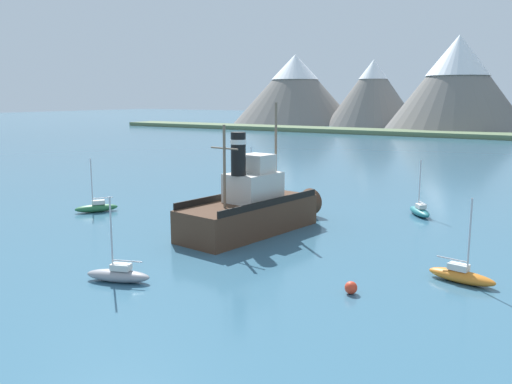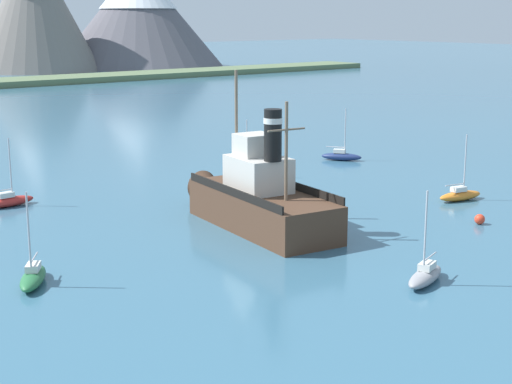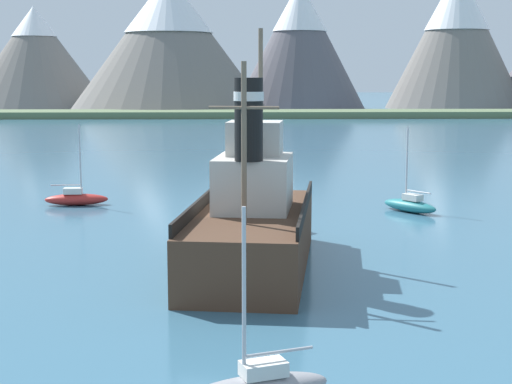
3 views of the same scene
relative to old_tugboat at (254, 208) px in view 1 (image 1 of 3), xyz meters
name	(u,v)px [view 1 (image 1 of 3)]	position (x,y,z in m)	size (l,w,h in m)	color
ground_plane	(250,232)	(-0.18, -0.28, -1.83)	(600.00, 600.00, 0.00)	#38667F
shoreline_strip	(493,136)	(-0.18, 111.73, -1.23)	(240.00, 12.00, 1.20)	#5B704C
old_tugboat	(254,208)	(0.00, 0.00, 0.00)	(5.95, 14.72, 9.90)	#4C3323
sailboat_green	(97,207)	(-15.96, -1.65, -1.40)	(3.03, 3.77, 4.90)	#286B3D
sailboat_orange	(461,275)	(16.23, -3.72, -1.40)	(3.93, 1.75, 4.90)	orange
sailboat_grey	(118,274)	(-0.26, -13.97, -1.40)	(3.95, 2.32, 4.90)	gray
sailboat_teal	(420,211)	(9.34, 12.52, -1.40)	(3.13, 3.72, 4.90)	#23757A
sailboat_red	(249,187)	(-10.49, 15.35, -1.40)	(3.88, 1.40, 4.90)	#B22823
mooring_buoy	(351,288)	(11.66, -8.72, -1.49)	(0.68, 0.68, 0.68)	red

